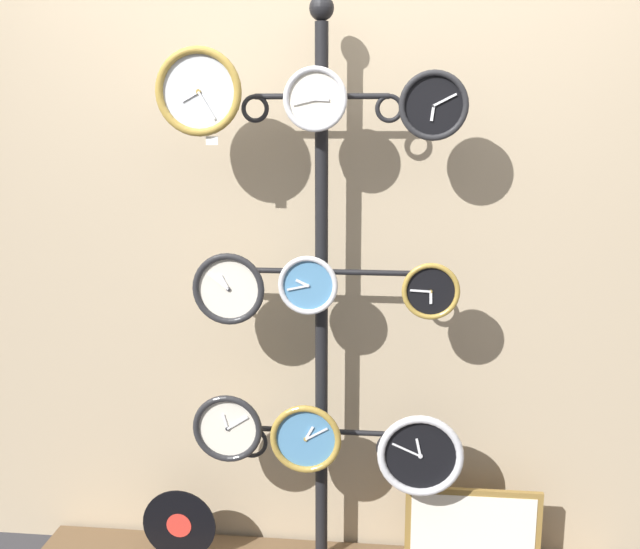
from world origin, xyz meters
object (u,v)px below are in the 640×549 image
at_px(clock_top_left, 199,92).
at_px(clock_bottom_left, 228,428).
at_px(clock_bottom_center, 306,438).
at_px(vinyl_record, 179,525).
at_px(clock_top_center, 315,99).
at_px(picture_frame, 472,530).
at_px(clock_bottom_right, 420,455).
at_px(clock_middle_left, 229,289).
at_px(clock_middle_right, 431,291).
at_px(clock_middle_center, 308,285).
at_px(clock_top_right, 434,106).
at_px(display_stand, 321,378).

relative_size(clock_top_left, clock_bottom_left, 1.15).
bearing_deg(clock_bottom_center, vinyl_record, 174.08).
xyz_separation_m(clock_top_center, picture_frame, (0.57, 0.07, -1.55)).
height_order(clock_top_center, picture_frame, clock_top_center).
distance_m(clock_bottom_right, vinyl_record, 0.96).
relative_size(clock_middle_left, picture_frame, 0.51).
distance_m(clock_middle_right, clock_bottom_left, 0.87).
height_order(clock_bottom_center, picture_frame, clock_bottom_center).
relative_size(clock_middle_center, picture_frame, 0.42).
xyz_separation_m(clock_bottom_center, vinyl_record, (-0.49, 0.05, -0.40)).
bearing_deg(clock_top_left, picture_frame, 5.99).
distance_m(clock_top_center, clock_middle_left, 0.71).
distance_m(clock_top_left, clock_bottom_right, 1.45).
xyz_separation_m(clock_top_left, clock_bottom_right, (0.75, 0.01, -1.25)).
relative_size(clock_middle_left, clock_middle_right, 1.30).
bearing_deg(clock_bottom_left, vinyl_record, 165.42).
bearing_deg(clock_bottom_center, picture_frame, 9.11).
height_order(clock_top_center, clock_top_right, clock_top_center).
xyz_separation_m(clock_middle_left, clock_bottom_center, (0.27, -0.02, -0.53)).
height_order(clock_top_right, clock_bottom_left, clock_top_right).
bearing_deg(picture_frame, vinyl_record, -177.59).
height_order(clock_top_left, clock_top_right, clock_top_left).
height_order(display_stand, clock_middle_left, display_stand).
bearing_deg(clock_bottom_right, clock_top_right, -3.48).
relative_size(clock_top_right, clock_bottom_right, 0.73).
height_order(clock_bottom_left, clock_bottom_right, clock_bottom_left).
height_order(clock_bottom_right, vinyl_record, clock_bottom_right).
bearing_deg(clock_top_center, clock_top_right, -1.99).
xyz_separation_m(clock_top_right, clock_middle_right, (0.01, -0.00, -0.61)).
xyz_separation_m(clock_top_right, clock_middle_center, (-0.41, 0.02, -0.60)).
bearing_deg(clock_top_right, clock_top_center, 178.01).
bearing_deg(clock_bottom_left, clock_top_left, 178.96).
relative_size(clock_bottom_right, picture_frame, 0.61).
bearing_deg(display_stand, clock_bottom_left, -160.63).
bearing_deg(clock_top_center, clock_top_left, -176.21).
xyz_separation_m(clock_top_left, picture_frame, (0.95, 0.10, -1.57)).
bearing_deg(clock_bottom_right, clock_middle_center, 176.90).
relative_size(clock_middle_center, clock_middle_right, 1.07).
bearing_deg(vinyl_record, picture_frame, 2.41).
distance_m(clock_top_center, vinyl_record, 1.66).
height_order(display_stand, picture_frame, display_stand).
distance_m(clock_middle_left, clock_middle_center, 0.28).
xyz_separation_m(clock_middle_center, clock_bottom_center, (-0.01, -0.03, -0.55)).
distance_m(display_stand, vinyl_record, 0.80).
height_order(clock_bottom_left, vinyl_record, clock_bottom_left).
relative_size(clock_bottom_left, clock_bottom_right, 0.83).
bearing_deg(clock_bottom_center, clock_middle_left, 176.47).
bearing_deg(clock_middle_left, clock_top_center, 1.10).
distance_m(clock_middle_left, vinyl_record, 0.96).
bearing_deg(clock_top_center, clock_middle_left, -178.90).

